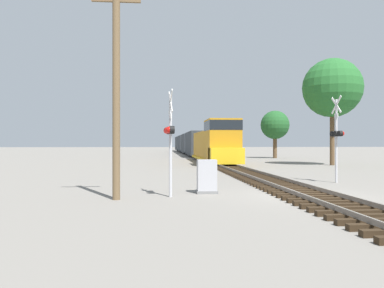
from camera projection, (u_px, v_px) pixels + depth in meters
name	position (u px, v px, depth m)	size (l,w,h in m)	color
ground_plane	(307.00, 196.00, 14.68)	(400.00, 400.00, 0.00)	slate
rail_track_bed	(307.00, 193.00, 14.68)	(2.60, 160.00, 0.31)	black
freight_train	(191.00, 144.00, 69.99)	(2.95, 77.62, 4.29)	#B77A14
crossing_signal_near	(170.00, 134.00, 14.53)	(0.42, 1.01, 4.17)	#B7B7BC
crossing_signal_far	(337.00, 135.00, 19.76)	(0.41, 1.01, 4.58)	#B7B7BC
relay_cabinet	(207.00, 177.00, 15.65)	(0.87, 0.67, 1.40)	slate
utility_pole	(116.00, 88.00, 13.83)	(1.80, 0.28, 7.98)	brown
tree_far_right	(332.00, 88.00, 35.71)	(5.60, 5.60, 10.20)	brown
tree_mid_background	(275.00, 125.00, 52.93)	(4.03, 4.03, 6.73)	brown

